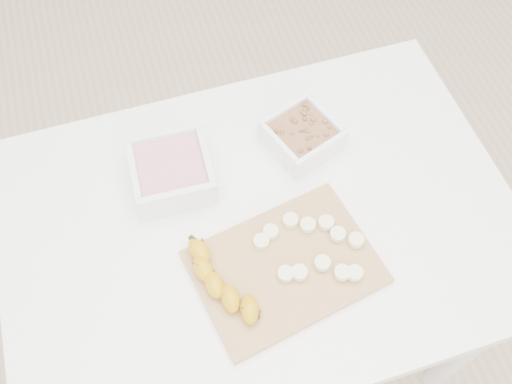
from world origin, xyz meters
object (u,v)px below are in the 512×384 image
object	(u,v)px
table	(260,241)
bowl_granola	(302,136)
banana	(222,283)
bowl_yogurt	(172,171)
cutting_board	(285,267)

from	to	relation	value
table	bowl_granola	bearing A→B (deg)	46.88
banana	bowl_yogurt	bearing A→B (deg)	86.23
banana	bowl_granola	bearing A→B (deg)	36.00
cutting_board	banana	distance (m)	0.12
bowl_yogurt	banana	bearing A→B (deg)	-83.04
bowl_yogurt	bowl_granola	xyz separation A→B (m)	(0.28, 0.01, -0.01)
bowl_yogurt	bowl_granola	size ratio (longest dim) A/B	0.97
bowl_granola	bowl_yogurt	bearing A→B (deg)	-178.42
cutting_board	banana	bearing A→B (deg)	-177.73
table	cutting_board	distance (m)	0.15
table	banana	bearing A→B (deg)	-133.47
table	bowl_yogurt	size ratio (longest dim) A/B	6.20
table	cutting_board	size ratio (longest dim) A/B	3.08
bowl_granola	banana	xyz separation A→B (m)	(-0.24, -0.26, -0.00)
cutting_board	banana	world-z (taller)	banana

